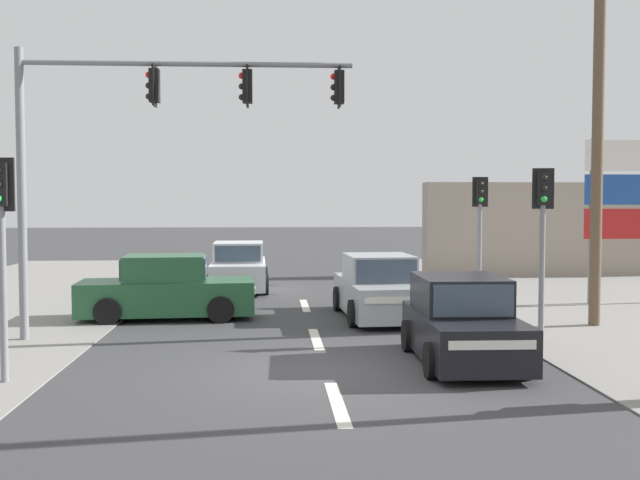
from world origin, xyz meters
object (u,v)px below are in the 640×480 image
object	(u,v)px
shopping_plaza_sign	(622,197)
pedestal_signal_far_median	(480,218)
sedan_oncoming_near	(379,290)
pedestal_signal_right_kerb	(543,224)
sedan_kerbside_parked	(239,268)
pedestal_signal_left_kerb	(1,231)
traffic_signal_mast	(138,129)
sedan_oncoming_mid	(167,290)
utility_pole_midground_right	(599,78)
hatchback_receding_far	(462,323)

from	to	relation	value
shopping_plaza_sign	pedestal_signal_far_median	bearing A→B (deg)	172.49
sedan_oncoming_near	pedestal_signal_right_kerb	bearing A→B (deg)	-45.93
pedestal_signal_far_median	sedan_kerbside_parked	bearing A→B (deg)	153.30
pedestal_signal_left_kerb	shopping_plaza_sign	size ratio (longest dim) A/B	0.77
traffic_signal_mast	sedan_oncoming_mid	distance (m)	4.56
sedan_oncoming_near	traffic_signal_mast	bearing A→B (deg)	-155.08
pedestal_signal_right_kerb	sedan_oncoming_mid	xyz separation A→B (m)	(-8.17, 3.29, -1.71)
utility_pole_midground_right	sedan_oncoming_mid	distance (m)	11.30
pedestal_signal_right_kerb	hatchback_receding_far	xyz separation A→B (m)	(-2.22, -2.09, -1.71)
hatchback_receding_far	sedan_oncoming_mid	size ratio (longest dim) A/B	0.85
pedestal_signal_far_median	sedan_oncoming_mid	distance (m)	8.92
pedestal_signal_left_kerb	pedestal_signal_far_median	bearing A→B (deg)	40.84
traffic_signal_mast	sedan_oncoming_mid	size ratio (longest dim) A/B	1.59
utility_pole_midground_right	pedestal_signal_left_kerb	distance (m)	12.96
pedestal_signal_right_kerb	pedestal_signal_far_median	size ratio (longest dim) A/B	1.00
pedestal_signal_right_kerb	sedan_kerbside_parked	xyz separation A→B (m)	(-6.66, 9.09, -1.71)
sedan_oncoming_near	hatchback_receding_far	bearing A→B (deg)	-81.80
utility_pole_midground_right	sedan_oncoming_mid	bearing A→B (deg)	169.92
sedan_oncoming_near	sedan_kerbside_parked	bearing A→B (deg)	121.48
traffic_signal_mast	hatchback_receding_far	distance (m)	7.60
pedestal_signal_left_kerb	hatchback_receding_far	world-z (taller)	pedestal_signal_left_kerb
utility_pole_midground_right	traffic_signal_mast	size ratio (longest dim) A/B	1.58
traffic_signal_mast	hatchback_receding_far	bearing A→B (deg)	-23.45
traffic_signal_mast	shopping_plaza_sign	distance (m)	13.35
pedestal_signal_far_median	pedestal_signal_left_kerb	bearing A→B (deg)	-139.16
pedestal_signal_far_median	sedan_oncoming_mid	bearing A→B (deg)	-164.67
hatchback_receding_far	shopping_plaza_sign	bearing A→B (deg)	48.50
pedestal_signal_far_median	traffic_signal_mast	bearing A→B (deg)	-149.61
shopping_plaza_sign	sedan_oncoming_mid	size ratio (longest dim) A/B	1.06
pedestal_signal_left_kerb	hatchback_receding_far	distance (m)	7.88
pedestal_signal_right_kerb	pedestal_signal_far_median	bearing A→B (deg)	87.19
pedestal_signal_right_kerb	sedan_oncoming_mid	bearing A→B (deg)	158.06
traffic_signal_mast	pedestal_signal_right_kerb	distance (m)	8.57
pedestal_signal_right_kerb	shopping_plaza_sign	size ratio (longest dim) A/B	0.77
pedestal_signal_right_kerb	sedan_oncoming_near	world-z (taller)	pedestal_signal_right_kerb
hatchback_receding_far	pedestal_signal_far_median	bearing A→B (deg)	72.07
pedestal_signal_left_kerb	shopping_plaza_sign	bearing A→B (deg)	30.48
pedestal_signal_far_median	sedan_oncoming_near	xyz separation A→B (m)	(-3.23, -2.55, -1.71)
sedan_oncoming_near	sedan_oncoming_mid	xyz separation A→B (m)	(-5.21, 0.23, 0.00)
traffic_signal_mast	pedestal_signal_far_median	xyz separation A→B (m)	(8.61, 5.05, -1.94)
sedan_oncoming_mid	shopping_plaza_sign	bearing A→B (deg)	8.34
shopping_plaza_sign	sedan_kerbside_parked	size ratio (longest dim) A/B	1.08
traffic_signal_mast	pedestal_signal_left_kerb	size ratio (longest dim) A/B	1.94
sedan_kerbside_parked	shopping_plaza_sign	bearing A→B (deg)	-20.30
shopping_plaza_sign	hatchback_receding_far	distance (m)	9.87
traffic_signal_mast	pedestal_signal_left_kerb	bearing A→B (deg)	-112.13
traffic_signal_mast	shopping_plaza_sign	world-z (taller)	traffic_signal_mast
traffic_signal_mast	pedestal_signal_left_kerb	distance (m)	4.43
sedan_oncoming_near	hatchback_receding_far	size ratio (longest dim) A/B	1.18
utility_pole_midground_right	pedestal_signal_far_median	bearing A→B (deg)	110.62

